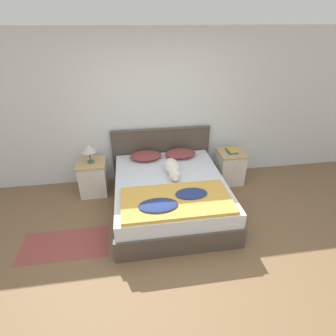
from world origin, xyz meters
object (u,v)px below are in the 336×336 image
object	(u,v)px
nightstand_left	(93,177)
pillow_right	(180,153)
bed	(170,195)
table_lamp	(89,149)
pillow_left	(146,156)
nightstand_right	(230,167)
book_stack	(232,151)
dog	(173,168)

from	to	relation	value
nightstand_left	pillow_right	distance (m)	1.54
bed	pillow_right	distance (m)	0.86
table_lamp	pillow_right	bearing A→B (deg)	3.14
pillow_left	pillow_right	bearing A→B (deg)	0.00
nightstand_right	table_lamp	distance (m)	2.47
nightstand_right	table_lamp	xyz separation A→B (m)	(-2.41, -0.00, 0.53)
bed	table_lamp	size ratio (longest dim) A/B	6.23
bed	table_lamp	world-z (taller)	table_lamp
pillow_right	book_stack	bearing A→B (deg)	-3.75
bed	pillow_right	world-z (taller)	pillow_right
table_lamp	nightstand_right	bearing A→B (deg)	0.01
pillow_right	book_stack	size ratio (longest dim) A/B	2.33
pillow_right	book_stack	xyz separation A→B (m)	(0.91, -0.06, 0.02)
bed	pillow_right	size ratio (longest dim) A/B	3.64
nightstand_right	table_lamp	size ratio (longest dim) A/B	1.89
table_lamp	book_stack	bearing A→B (deg)	0.54
pillow_left	table_lamp	size ratio (longest dim) A/B	1.71
nightstand_left	book_stack	world-z (taller)	book_stack
nightstand_right	nightstand_left	bearing A→B (deg)	180.00
nightstand_left	pillow_right	world-z (taller)	pillow_right
pillow_right	bed	bearing A→B (deg)	-112.18
bed	table_lamp	bearing A→B (deg)	151.56
book_stack	pillow_right	bearing A→B (deg)	176.25
pillow_left	dog	world-z (taller)	dog
pillow_left	pillow_right	world-z (taller)	same
nightstand_right	pillow_right	size ratio (longest dim) A/B	1.10
nightstand_left	pillow_right	size ratio (longest dim) A/B	1.10
dog	bed	bearing A→B (deg)	-110.65
dog	book_stack	xyz separation A→B (m)	(1.14, 0.49, -0.01)
pillow_right	nightstand_right	bearing A→B (deg)	-5.17
bed	dog	distance (m)	0.41
dog	book_stack	size ratio (longest dim) A/B	2.96
bed	book_stack	size ratio (longest dim) A/B	8.47
bed	dog	size ratio (longest dim) A/B	2.86
book_stack	nightstand_right	bearing A→B (deg)	-98.87
nightstand_right	pillow_left	xyz separation A→B (m)	(-1.50, 0.08, 0.30)
book_stack	table_lamp	world-z (taller)	table_lamp
nightstand_left	dog	xyz separation A→B (m)	(1.27, -0.47, 0.33)
nightstand_left	table_lamp	xyz separation A→B (m)	(0.00, -0.00, 0.53)
pillow_left	table_lamp	world-z (taller)	table_lamp
bed	pillow_left	world-z (taller)	pillow_left
nightstand_left	pillow_left	size ratio (longest dim) A/B	1.10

